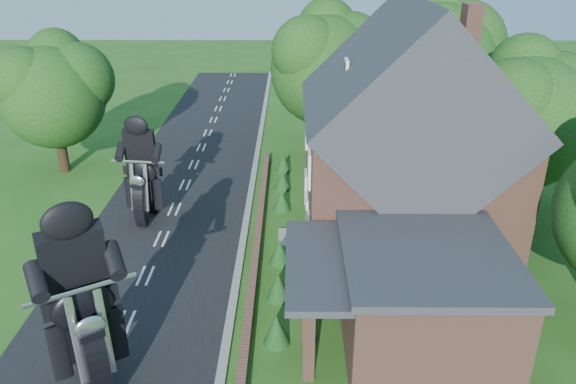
{
  "coord_description": "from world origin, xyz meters",
  "views": [
    {
      "loc": [
        5.78,
        -15.82,
        12.16
      ],
      "look_at": [
        5.64,
        4.92,
        2.8
      ],
      "focal_mm": 35.0,
      "sensor_mm": 36.0,
      "label": 1
    }
  ],
  "objects_px": {
    "garden_wall": "(257,247)",
    "motorcycle_lead": "(92,361)",
    "annex": "(419,295)",
    "house": "(406,147)",
    "motorcycle_follow": "(147,205)"
  },
  "relations": [
    {
      "from": "garden_wall",
      "to": "motorcycle_lead",
      "type": "distance_m",
      "value": 9.11
    },
    {
      "from": "motorcycle_lead",
      "to": "garden_wall",
      "type": "bearing_deg",
      "value": -150.74
    },
    {
      "from": "annex",
      "to": "house",
      "type": "bearing_deg",
      "value": 84.76
    },
    {
      "from": "garden_wall",
      "to": "motorcycle_lead",
      "type": "height_order",
      "value": "motorcycle_lead"
    },
    {
      "from": "garden_wall",
      "to": "motorcycle_follow",
      "type": "relative_size",
      "value": 13.27
    },
    {
      "from": "annex",
      "to": "motorcycle_lead",
      "type": "height_order",
      "value": "annex"
    },
    {
      "from": "house",
      "to": "motorcycle_lead",
      "type": "height_order",
      "value": "house"
    },
    {
      "from": "annex",
      "to": "motorcycle_lead",
      "type": "xyz_separation_m",
      "value": [
        -9.93,
        -2.16,
        -0.85
      ]
    },
    {
      "from": "garden_wall",
      "to": "motorcycle_lead",
      "type": "relative_size",
      "value": 11.15
    },
    {
      "from": "garden_wall",
      "to": "motorcycle_follow",
      "type": "distance_m",
      "value": 6.08
    },
    {
      "from": "garden_wall",
      "to": "annex",
      "type": "height_order",
      "value": "annex"
    },
    {
      "from": "garden_wall",
      "to": "motorcycle_follow",
      "type": "xyz_separation_m",
      "value": [
        -5.33,
        2.87,
        0.57
      ]
    },
    {
      "from": "garden_wall",
      "to": "motorcycle_lead",
      "type": "xyz_separation_m",
      "value": [
        -4.36,
        -7.96,
        0.72
      ]
    },
    {
      "from": "garden_wall",
      "to": "house",
      "type": "xyz_separation_m",
      "value": [
        6.19,
        1.0,
        4.14
      ]
    },
    {
      "from": "annex",
      "to": "motorcycle_follow",
      "type": "bearing_deg",
      "value": 141.5
    }
  ]
}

